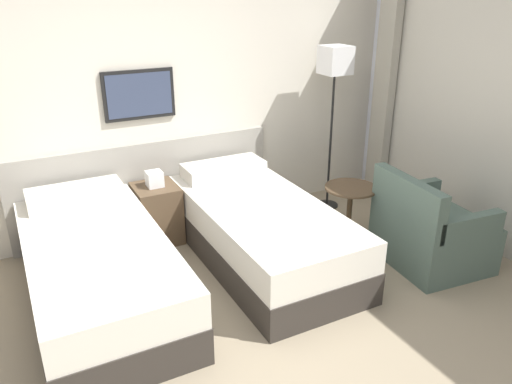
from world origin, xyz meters
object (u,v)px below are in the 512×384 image
(bed_near_door, at_px, (98,269))
(nightstand, at_px, (157,212))
(floor_lamp, at_px, (335,71))
(armchair, at_px, (430,234))
(side_table, at_px, (350,203))
(bed_near_window, at_px, (261,230))

(bed_near_door, bearing_deg, nightstand, 47.60)
(floor_lamp, height_order, armchair, floor_lamp)
(bed_near_door, height_order, floor_lamp, floor_lamp)
(nightstand, bearing_deg, side_table, -28.68)
(bed_near_window, distance_m, armchair, 1.45)
(bed_near_door, xyz_separation_m, nightstand, (0.69, 0.75, 0.01))
(bed_near_door, bearing_deg, side_table, -2.55)
(bed_near_window, height_order, nightstand, nightstand)
(nightstand, bearing_deg, bed_near_door, -132.40)
(nightstand, relative_size, armchair, 0.77)
(bed_near_door, height_order, armchair, armchair)
(nightstand, distance_m, floor_lamp, 2.20)
(side_table, bearing_deg, bed_near_door, 177.45)
(floor_lamp, xyz_separation_m, armchair, (0.08, -1.38, -1.18))
(bed_near_window, xyz_separation_m, armchair, (1.25, -0.72, -0.00))
(bed_near_window, height_order, armchair, armchair)
(floor_lamp, bearing_deg, bed_near_window, -150.60)
(nightstand, height_order, floor_lamp, floor_lamp)
(bed_near_window, relative_size, floor_lamp, 1.20)
(side_table, relative_size, armchair, 0.62)
(bed_near_door, xyz_separation_m, bed_near_window, (1.37, 0.00, 0.00))
(bed_near_window, distance_m, nightstand, 1.02)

